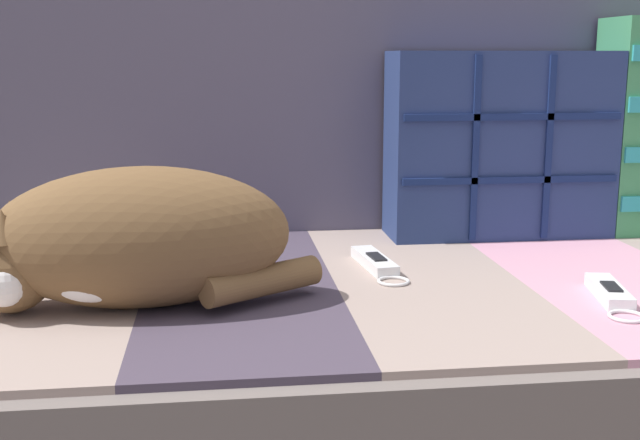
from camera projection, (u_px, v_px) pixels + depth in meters
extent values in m
cube|color=brown|center=(573.00, 420.00, 1.37)|extent=(2.09, 0.89, 0.14)
cube|color=#6B605B|center=(579.00, 326.00, 1.33)|extent=(2.04, 0.88, 0.20)
cube|color=gray|center=(51.00, 288.00, 1.19)|extent=(0.28, 0.79, 0.01)
cube|color=#423847|center=(240.00, 281.00, 1.22)|extent=(0.28, 0.79, 0.01)
cube|color=gray|center=(419.00, 275.00, 1.26)|extent=(0.28, 0.79, 0.01)
cube|color=#C6899E|center=(588.00, 269.00, 1.29)|extent=(0.28, 0.79, 0.01)
cube|color=#514C60|center=(509.00, 80.00, 1.62)|extent=(2.04, 0.14, 0.57)
cube|color=navy|center=(499.00, 145.00, 1.49)|extent=(0.41, 0.13, 0.34)
cube|color=navy|center=(511.00, 180.00, 1.44)|extent=(0.40, 0.01, 0.01)
cube|color=navy|center=(475.00, 149.00, 1.42)|extent=(0.01, 0.01, 0.33)
cube|color=navy|center=(514.00, 117.00, 1.42)|extent=(0.40, 0.01, 0.01)
cube|color=navy|center=(549.00, 148.00, 1.44)|extent=(0.01, 0.01, 0.33)
ellipsoid|color=brown|center=(142.00, 237.00, 1.07)|extent=(0.41, 0.21, 0.19)
sphere|color=brown|center=(10.00, 269.00, 1.04)|extent=(0.11, 0.11, 0.11)
sphere|color=white|center=(5.00, 282.00, 1.01)|extent=(0.06, 0.06, 0.06)
ellipsoid|color=white|center=(92.00, 270.00, 1.02)|extent=(0.12, 0.04, 0.09)
cylinder|color=brown|center=(262.00, 281.00, 1.09)|extent=(0.17, 0.13, 0.04)
cone|color=brown|center=(2.00, 226.00, 1.00)|extent=(0.04, 0.04, 0.04)
cone|color=brown|center=(11.00, 216.00, 1.06)|extent=(0.04, 0.04, 0.04)
cube|color=white|center=(374.00, 261.00, 1.29)|extent=(0.05, 0.15, 0.02)
cube|color=black|center=(376.00, 257.00, 1.28)|extent=(0.03, 0.05, 0.00)
cube|color=black|center=(362.00, 251.00, 1.36)|extent=(0.03, 0.01, 0.02)
torus|color=silver|center=(393.00, 281.00, 1.20)|extent=(0.05, 0.05, 0.01)
cube|color=white|center=(609.00, 292.00, 1.12)|extent=(0.06, 0.14, 0.02)
cube|color=black|center=(611.00, 286.00, 1.11)|extent=(0.03, 0.05, 0.00)
cube|color=black|center=(597.00, 279.00, 1.19)|extent=(0.03, 0.01, 0.02)
torus|color=silver|center=(627.00, 316.00, 1.04)|extent=(0.06, 0.06, 0.01)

